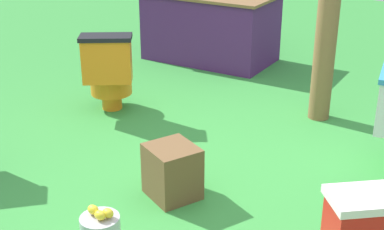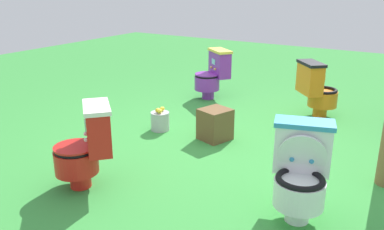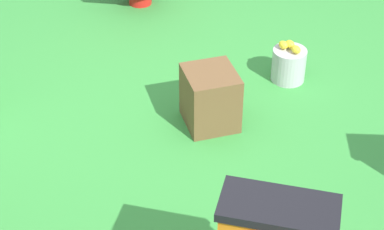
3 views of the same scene
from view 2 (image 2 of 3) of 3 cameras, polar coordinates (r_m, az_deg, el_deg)
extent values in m
plane|color=green|center=(4.46, 4.10, -4.11)|extent=(14.00, 14.00, 0.00)
cylinder|color=orange|center=(5.57, 17.45, 0.52)|extent=(0.25, 0.25, 0.14)
cylinder|color=orange|center=(5.53, 17.81, 2.20)|extent=(0.52, 0.52, 0.20)
torus|color=black|center=(5.50, 17.92, 3.32)|extent=(0.50, 0.50, 0.04)
cylinder|color=black|center=(5.51, 17.87, 2.80)|extent=(0.34, 0.34, 0.01)
cube|color=orange|center=(5.37, 16.18, 4.83)|extent=(0.43, 0.42, 0.37)
cube|color=black|center=(5.33, 16.37, 6.95)|extent=(0.47, 0.45, 0.04)
cube|color=#8CE0E5|center=(5.41, 17.20, 5.37)|extent=(0.09, 0.08, 0.08)
cylinder|color=orange|center=(5.42, 17.12, 4.70)|extent=(0.32, 0.30, 0.35)
sphere|color=black|center=(5.49, 16.81, 4.52)|extent=(0.04, 0.04, 0.04)
sphere|color=black|center=(5.37, 17.46, 4.15)|extent=(0.04, 0.04, 0.04)
cylinder|color=red|center=(3.69, -15.33, -8.63)|extent=(0.25, 0.25, 0.14)
cylinder|color=red|center=(3.62, -15.88, -6.26)|extent=(0.52, 0.52, 0.20)
torus|color=black|center=(3.58, -16.04, -4.63)|extent=(0.50, 0.50, 0.04)
cylinder|color=white|center=(3.60, -15.96, -5.39)|extent=(0.34, 0.34, 0.01)
cube|color=red|center=(3.52, -13.01, -2.06)|extent=(0.42, 0.43, 0.37)
cube|color=white|center=(3.45, -13.25, 1.09)|extent=(0.45, 0.46, 0.04)
cube|color=#8CE0E5|center=(3.50, -14.71, -1.44)|extent=(0.08, 0.09, 0.08)
cylinder|color=red|center=(3.57, -16.07, -4.30)|extent=(0.51, 0.51, 0.02)
sphere|color=white|center=(3.47, -14.62, -3.38)|extent=(0.04, 0.04, 0.04)
sphere|color=white|center=(3.60, -14.68, -2.57)|extent=(0.04, 0.04, 0.04)
cylinder|color=purple|center=(6.12, 2.27, 2.98)|extent=(0.25, 0.25, 0.14)
cylinder|color=purple|center=(6.06, 2.11, 4.50)|extent=(0.52, 0.52, 0.20)
torus|color=black|center=(6.04, 2.12, 5.54)|extent=(0.50, 0.50, 0.04)
cylinder|color=#EACC4C|center=(6.05, 2.12, 5.06)|extent=(0.34, 0.34, 0.01)
cube|color=purple|center=(6.08, 3.90, 7.08)|extent=(0.40, 0.44, 0.37)
cube|color=#EACC4C|center=(6.05, 3.94, 8.96)|extent=(0.43, 0.47, 0.04)
cube|color=#8CE0E5|center=(6.03, 3.02, 7.48)|extent=(0.07, 0.09, 0.08)
cylinder|color=purple|center=(6.03, 2.13, 5.74)|extent=(0.50, 0.50, 0.02)
sphere|color=#EACC4C|center=(5.99, 3.24, 6.42)|extent=(0.04, 0.04, 0.04)
sphere|color=#EACC4C|center=(6.11, 2.71, 6.68)|extent=(0.04, 0.04, 0.04)
cylinder|color=white|center=(3.21, 14.49, -12.98)|extent=(0.23, 0.23, 0.14)
cylinder|color=white|center=(3.11, 14.74, -10.49)|extent=(0.46, 0.46, 0.20)
torus|color=black|center=(3.06, 14.91, -8.65)|extent=(0.44, 0.44, 0.04)
cylinder|color=#338CBF|center=(3.08, 14.83, -9.51)|extent=(0.30, 0.30, 0.01)
cube|color=white|center=(3.17, 15.19, -4.57)|extent=(0.30, 0.45, 0.37)
cube|color=#338CBF|center=(3.10, 15.50, -1.12)|extent=(0.33, 0.48, 0.04)
cube|color=#8CE0E5|center=(3.06, 15.25, -4.44)|extent=(0.04, 0.11, 0.08)
cylinder|color=white|center=(3.09, 15.15, -5.54)|extent=(0.19, 0.36, 0.35)
sphere|color=#338CBF|center=(3.10, 16.39, -6.27)|extent=(0.04, 0.04, 0.04)
sphere|color=#338CBF|center=(3.10, 13.79, -6.06)|extent=(0.04, 0.04, 0.04)
cube|color=brown|center=(4.53, 3.24, -1.31)|extent=(0.39, 0.37, 0.35)
cylinder|color=#B7B7BF|center=(4.84, -4.49, -0.86)|extent=(0.22, 0.22, 0.22)
ellipsoid|color=yellow|center=(4.75, -4.55, 0.54)|extent=(0.07, 0.05, 0.05)
ellipsoid|color=yellow|center=(4.83, -4.21, 0.87)|extent=(0.07, 0.05, 0.05)
ellipsoid|color=yellow|center=(4.78, -4.82, 0.68)|extent=(0.07, 0.05, 0.05)
camera|label=1|loc=(4.65, -38.73, 16.78)|focal=50.97mm
camera|label=3|loc=(6.28, 32.68, 21.87)|focal=60.83mm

